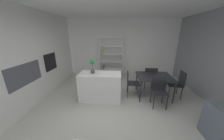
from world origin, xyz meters
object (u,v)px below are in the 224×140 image
object	(u,v)px
open_bookshelf	(110,58)
dining_table	(154,78)
dining_chair_near	(159,89)
dining_chair_window_side	(178,82)
dining_chair_far	(150,76)
dining_chair_island_side	(131,82)
built_in_oven	(51,62)
potted_plant_on_island	(92,65)
kitchen_island	(100,86)

from	to	relation	value
open_bookshelf	dining_table	distance (m)	2.48
dining_chair_near	dining_chair_window_side	world-z (taller)	dining_chair_window_side
dining_chair_far	dining_chair_island_side	size ratio (longest dim) A/B	1.06
built_in_oven	open_bookshelf	bearing A→B (deg)	38.81
open_bookshelf	dining_chair_island_side	bearing A→B (deg)	-64.74
dining_chair_near	dining_chair_far	world-z (taller)	dining_chair_far
potted_plant_on_island	open_bookshelf	distance (m)	2.22
dining_table	dining_chair_near	distance (m)	0.54
kitchen_island	open_bookshelf	xyz separation A→B (m)	(0.15, 2.17, 0.51)
built_in_oven	dining_chair_window_side	size ratio (longest dim) A/B	0.66
built_in_oven	dining_chair_window_side	bearing A→B (deg)	-2.35
dining_chair_near	dining_chair_island_side	world-z (taller)	dining_chair_near
open_bookshelf	dining_chair_island_side	xyz separation A→B (m)	(0.86, -1.83, -0.45)
dining_table	dining_chair_far	size ratio (longest dim) A/B	1.28
dining_table	dining_chair_near	xyz separation A→B (m)	(0.00, -0.52, -0.14)
kitchen_island	dining_chair_island_side	xyz separation A→B (m)	(1.01, 0.34, 0.06)
open_bookshelf	dining_chair_near	world-z (taller)	open_bookshelf
built_in_oven	potted_plant_on_island	world-z (taller)	built_in_oven
dining_table	dining_chair_far	bearing A→B (deg)	90.21
dining_chair_window_side	dining_chair_island_side	distance (m)	1.58
open_bookshelf	dining_chair_window_side	xyz separation A→B (m)	(2.45, -1.84, -0.43)
open_bookshelf	dining_table	bearing A→B (deg)	-47.99
built_in_oven	dining_chair_near	world-z (taller)	built_in_oven
kitchen_island	dining_chair_near	xyz separation A→B (m)	(1.80, -0.18, 0.09)
built_in_oven	kitchen_island	world-z (taller)	built_in_oven
dining_table	dining_chair_near	size ratio (longest dim) A/B	1.29
potted_plant_on_island	open_bookshelf	xyz separation A→B (m)	(0.38, 2.17, -0.22)
potted_plant_on_island	dining_table	size ratio (longest dim) A/B	0.39
kitchen_island	dining_chair_window_side	bearing A→B (deg)	7.20
open_bookshelf	dining_chair_island_side	distance (m)	2.07
kitchen_island	dining_table	xyz separation A→B (m)	(1.80, 0.34, 0.22)
built_in_oven	dining_chair_island_side	distance (m)	2.99
built_in_oven	open_bookshelf	distance (m)	2.64
potted_plant_on_island	kitchen_island	bearing A→B (deg)	1.90
open_bookshelf	dining_chair_window_side	distance (m)	3.09
dining_chair_far	dining_chair_island_side	bearing A→B (deg)	34.43
built_in_oven	dining_chair_window_side	distance (m)	4.54
potted_plant_on_island	open_bookshelf	size ratio (longest dim) A/B	0.23
dining_table	dining_chair_window_side	distance (m)	0.81
kitchen_island	open_bookshelf	world-z (taller)	open_bookshelf
potted_plant_on_island	dining_table	world-z (taller)	potted_plant_on_island
dining_chair_island_side	built_in_oven	bearing A→B (deg)	87.47
open_bookshelf	dining_table	xyz separation A→B (m)	(1.65, -1.83, -0.29)
potted_plant_on_island	dining_chair_window_side	bearing A→B (deg)	6.77
open_bookshelf	dining_chair_island_side	size ratio (longest dim) A/B	2.30
dining_chair_island_side	kitchen_island	bearing A→B (deg)	109.33
dining_chair_window_side	dining_table	bearing A→B (deg)	-86.19
dining_chair_island_side	dining_chair_far	bearing A→B (deg)	-55.81
kitchen_island	open_bookshelf	bearing A→B (deg)	86.06
built_in_oven	kitchen_island	size ratio (longest dim) A/B	0.46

